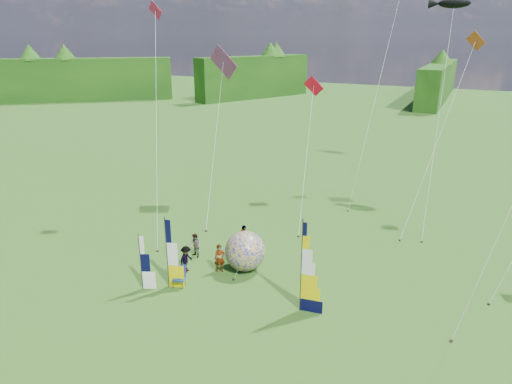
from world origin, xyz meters
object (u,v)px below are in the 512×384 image
at_px(spectator_a, 220,258).
at_px(side_banner_far, 141,263).
at_px(kite_whale, 441,101).
at_px(feather_banner_main, 301,268).
at_px(spectator_b, 195,246).
at_px(bol_inflatable, 245,251).
at_px(spectator_c, 186,259).
at_px(spectator_d, 244,238).
at_px(camp_chair, 179,277).
at_px(side_banner_left, 167,254).

bearing_deg(spectator_a, side_banner_far, -165.40).
bearing_deg(spectator_a, kite_whale, 21.93).
bearing_deg(feather_banner_main, spectator_b, 154.34).
bearing_deg(bol_inflatable, spectator_c, -149.28).
bearing_deg(side_banner_far, spectator_c, 45.29).
xyz_separation_m(spectator_b, spectator_d, (2.18, 2.21, 0.07)).
distance_m(spectator_b, spectator_c, 1.83).
height_order(bol_inflatable, spectator_b, bol_inflatable).
bearing_deg(spectator_c, side_banner_far, 158.79).
xyz_separation_m(spectator_d, kite_whale, (9.58, 12.55, 7.55)).
bearing_deg(bol_inflatable, spectator_d, 119.04).
height_order(spectator_c, camp_chair, spectator_c).
distance_m(side_banner_left, side_banner_far, 1.45).
distance_m(camp_chair, kite_whale, 22.38).
distance_m(feather_banner_main, kite_whale, 18.74).
bearing_deg(spectator_b, spectator_a, -0.60).
bearing_deg(spectator_b, side_banner_left, -58.85).
height_order(spectator_b, camp_chair, spectator_b).
relative_size(spectator_c, spectator_d, 0.96).
bearing_deg(side_banner_far, spectator_d, 44.82).
bearing_deg(camp_chair, feather_banner_main, -11.38).
bearing_deg(feather_banner_main, spectator_d, 132.00).
distance_m(spectator_d, kite_whale, 17.50).
relative_size(feather_banner_main, bol_inflatable, 2.03).
distance_m(side_banner_left, spectator_b, 3.81).
height_order(side_banner_left, spectator_a, side_banner_left).
height_order(spectator_a, spectator_c, spectator_a).
bearing_deg(kite_whale, bol_inflatable, -105.60).
xyz_separation_m(side_banner_far, spectator_d, (2.71, 6.57, -0.73)).
bearing_deg(spectator_a, camp_chair, -151.16).
relative_size(side_banner_far, spectator_c, 1.96).
bearing_deg(spectator_c, spectator_a, -62.84).
xyz_separation_m(spectator_d, camp_chair, (-1.05, -5.54, -0.25)).
bearing_deg(side_banner_left, spectator_a, 40.54).
bearing_deg(bol_inflatable, side_banner_left, -128.47).
xyz_separation_m(side_banner_far, bol_inflatable, (3.95, 4.33, -0.39)).
xyz_separation_m(feather_banner_main, spectator_c, (-7.23, 0.78, -1.57)).
relative_size(spectator_b, spectator_d, 0.92).
bearing_deg(feather_banner_main, side_banner_far, -175.18).
bearing_deg(spectator_c, feather_banner_main, -95.42).
bearing_deg(spectator_b, camp_chair, -49.82).
relative_size(side_banner_far, spectator_a, 1.86).
bearing_deg(spectator_d, feather_banner_main, 166.31).
relative_size(feather_banner_main, kite_whale, 0.28).
height_order(bol_inflatable, spectator_c, bol_inflatable).
bearing_deg(spectator_d, side_banner_far, 94.31).
relative_size(spectator_d, camp_chair, 1.42).
bearing_deg(side_banner_left, spectator_b, 81.66).
distance_m(side_banner_far, spectator_b, 4.46).
distance_m(bol_inflatable, camp_chair, 4.06).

